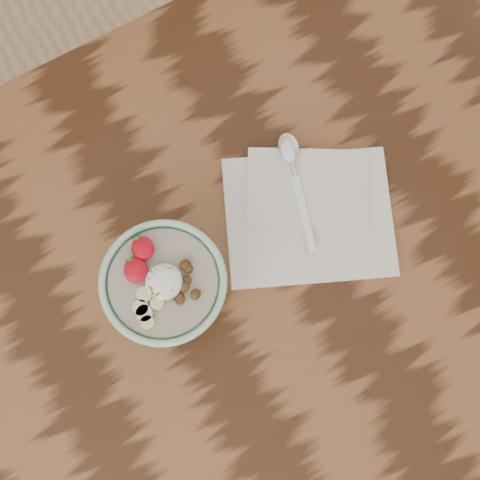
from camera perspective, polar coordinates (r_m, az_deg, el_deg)
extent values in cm
cube|color=#361C0D|center=(105.17, -4.81, -4.78)|extent=(160.00, 90.00, 4.00)
cylinder|color=#4C2D19|center=(166.61, 13.25, 17.18)|extent=(7.00, 7.00, 71.00)
cylinder|color=#9FD6B5|center=(102.88, -6.03, -4.34)|extent=(7.93, 7.93, 1.13)
torus|color=#9FD6B5|center=(93.77, -6.61, -3.59)|extent=(18.04, 18.04, 1.04)
cylinder|color=#A69F8A|center=(94.32, -6.57, -3.64)|extent=(15.30, 15.30, 0.94)
ellipsoid|color=white|center=(92.84, -6.51, -3.56)|extent=(5.19, 5.19, 2.85)
ellipsoid|color=#B10814|center=(94.13, -8.29, -0.72)|extent=(3.23, 3.55, 1.78)
cone|color=#286623|center=(94.19, -8.72, 0.07)|extent=(1.40, 1.03, 1.52)
ellipsoid|color=#B10814|center=(93.69, -8.89, -2.56)|extent=(3.35, 3.69, 1.84)
cone|color=#286623|center=(93.73, -9.33, -1.73)|extent=(1.40, 1.03, 1.52)
cylinder|color=beige|center=(93.40, -8.48, -5.74)|extent=(2.22, 2.22, 0.70)
cylinder|color=beige|center=(93.25, -8.16, -6.21)|extent=(2.37, 2.37, 0.70)
cylinder|color=beige|center=(93.16, -7.06, -5.38)|extent=(1.95, 1.95, 0.70)
cylinder|color=beige|center=(93.54, -8.15, -4.63)|extent=(2.22, 2.22, 0.70)
cylinder|color=beige|center=(93.07, -7.89, -6.98)|extent=(1.95, 1.95, 0.70)
ellipsoid|color=#553619|center=(92.70, -3.82, -4.64)|extent=(1.98, 1.92, 1.12)
ellipsoid|color=#553619|center=(93.31, -4.43, -2.48)|extent=(1.73, 1.74, 1.10)
ellipsoid|color=#553619|center=(92.88, -5.49, -4.75)|extent=(1.98, 1.98, 0.85)
ellipsoid|color=#553619|center=(93.39, -4.72, -2.12)|extent=(1.97, 1.87, 0.85)
ellipsoid|color=#553619|center=(92.87, -4.80, -3.97)|extent=(2.28, 2.32, 1.18)
ellipsoid|color=#553619|center=(93.10, -4.57, -3.45)|extent=(1.87, 1.91, 0.69)
ellipsoid|color=#553619|center=(92.71, -5.14, -5.04)|extent=(2.09, 2.13, 1.04)
cylinder|color=#448538|center=(91.84, -6.42, -3.41)|extent=(1.25, 1.25, 0.24)
cylinder|color=#448538|center=(92.09, -7.65, -3.36)|extent=(1.13, 1.31, 0.23)
cylinder|color=#448538|center=(91.84, -7.54, -4.35)|extent=(0.82, 1.36, 0.23)
cylinder|color=#448538|center=(92.16, -7.35, -2.84)|extent=(0.81, 1.43, 0.23)
cylinder|color=#448538|center=(91.68, -7.18, -4.76)|extent=(1.07, 0.23, 0.22)
cylinder|color=#448538|center=(91.87, -6.64, -3.44)|extent=(1.25, 0.27, 0.22)
cylinder|color=#448538|center=(91.66, -6.78, -4.51)|extent=(1.42, 0.53, 0.23)
cylinder|color=#448538|center=(91.59, -6.05, -4.23)|extent=(0.75, 0.91, 0.21)
cylinder|color=#448538|center=(91.77, -6.29, -3.60)|extent=(1.09, 1.14, 0.23)
cylinder|color=#448538|center=(91.80, -7.04, -4.08)|extent=(0.41, 1.54, 0.23)
cylinder|color=#448538|center=(92.12, -7.19, -2.86)|extent=(1.05, 0.91, 0.22)
cylinder|color=#448538|center=(91.86, -7.59, -4.29)|extent=(0.19, 1.33, 0.23)
cylinder|color=#448538|center=(92.06, -6.24, -2.43)|extent=(1.48, 0.70, 0.23)
cylinder|color=#448538|center=(91.80, -6.92, -3.99)|extent=(1.58, 0.43, 0.23)
cube|color=silver|center=(105.09, 5.89, 1.95)|extent=(32.15, 29.64, 0.99)
cube|color=silver|center=(105.46, 5.78, 4.40)|extent=(22.84, 20.67, 0.60)
cube|color=silver|center=(103.80, 5.48, 2.21)|extent=(4.78, 12.28, 0.38)
cylinder|color=silver|center=(105.61, 4.53, 6.29)|extent=(1.68, 3.33, 0.76)
ellipsoid|color=silver|center=(106.43, 4.16, 7.88)|extent=(4.63, 5.73, 1.03)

